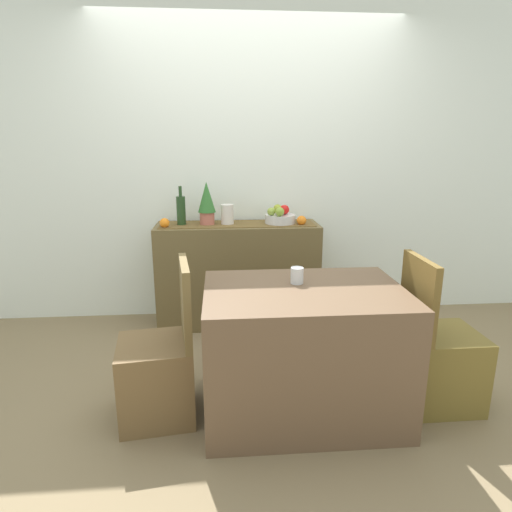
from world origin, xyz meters
TOP-DOWN VIEW (x-y plane):
  - ground_plane at (0.00, 0.00)m, footprint 6.40×6.40m
  - room_wall_rear at (0.00, 1.18)m, footprint 6.40×0.06m
  - sideboard_console at (-0.12, 0.92)m, footprint 1.33×0.42m
  - table_runner at (-0.12, 0.92)m, footprint 1.25×0.32m
  - fruit_bowl at (0.24, 0.92)m, footprint 0.25×0.25m
  - apple_rear at (0.27, 0.92)m, footprint 0.08×0.08m
  - apple_front at (0.22, 0.98)m, footprint 0.08×0.08m
  - apple_center at (0.16, 0.89)m, footprint 0.06×0.06m
  - apple_right at (0.22, 0.85)m, footprint 0.07×0.07m
  - wine_bottle at (-0.57, 0.92)m, footprint 0.07×0.07m
  - ceramic_vase at (-0.20, 0.92)m, footprint 0.10×0.10m
  - potted_plant at (-0.36, 0.92)m, footprint 0.14×0.14m
  - orange_loose_far at (-0.69, 0.82)m, footprint 0.08×0.08m
  - orange_loose_near_bowl at (0.40, 0.85)m, footprint 0.08×0.08m
  - dining_table at (0.20, -0.38)m, footprint 1.10×0.77m
  - coffee_cup at (0.17, -0.28)m, footprint 0.07×0.07m
  - chair_near_window at (-0.61, -0.38)m, footprint 0.45×0.45m
  - chair_by_corner at (1.01, -0.38)m, footprint 0.40×0.40m

SIDE VIEW (x-z plane):
  - ground_plane at x=0.00m, z-range -0.02..0.00m
  - chair_near_window at x=-0.61m, z-range -0.18..0.72m
  - chair_by_corner at x=1.01m, z-range -0.18..0.72m
  - dining_table at x=0.20m, z-range 0.00..0.74m
  - sideboard_console at x=-0.12m, z-range 0.00..0.86m
  - coffee_cup at x=0.17m, z-range 0.74..0.83m
  - table_runner at x=-0.12m, z-range 0.86..0.86m
  - orange_loose_far at x=-0.69m, z-range 0.86..0.93m
  - orange_loose_near_bowl at x=0.40m, z-range 0.86..0.93m
  - fruit_bowl at x=0.24m, z-range 0.86..0.93m
  - ceramic_vase at x=-0.20m, z-range 0.86..1.02m
  - apple_center at x=0.16m, z-range 0.93..1.00m
  - apple_right at x=0.22m, z-range 0.93..1.00m
  - apple_front at x=0.22m, z-range 0.93..1.01m
  - apple_rear at x=0.27m, z-range 0.93..1.01m
  - wine_bottle at x=-0.57m, z-range 0.82..1.14m
  - potted_plant at x=-0.36m, z-range 0.87..1.22m
  - room_wall_rear at x=0.00m, z-range 0.00..2.70m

